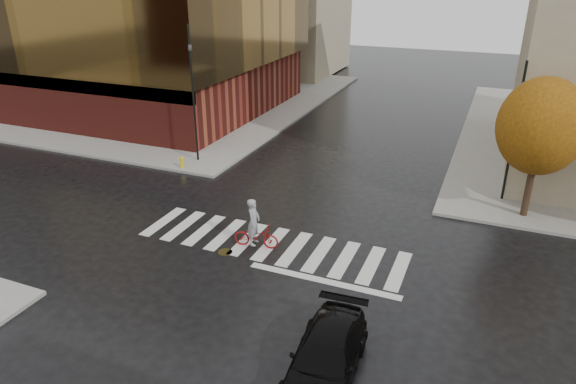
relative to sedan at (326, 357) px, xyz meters
name	(u,v)px	position (x,y,z in m)	size (l,w,h in m)	color
ground	(266,249)	(-4.65, 5.92, -0.67)	(120.00, 120.00, 0.00)	black
sidewalk_nw	(154,96)	(-25.65, 26.92, -0.60)	(30.00, 30.00, 0.15)	gray
crosswalk	(271,244)	(-4.65, 6.42, -0.67)	(12.00, 3.00, 0.01)	silver
office_glass	(110,2)	(-26.65, 23.91, 7.61)	(27.00, 19.00, 16.00)	maroon
tree_ne_a	(541,127)	(5.35, 13.32, 3.79)	(3.80, 3.80, 6.50)	black
sedan	(326,357)	(0.00, 0.00, 0.00)	(1.88, 4.62, 1.34)	black
cyclist	(255,231)	(-5.15, 5.98, 0.08)	(2.01, 0.95, 2.19)	#990D0F
traffic_light_nw	(192,85)	(-12.87, 13.88, 4.03)	(0.21, 0.18, 7.87)	black
traffic_light_ne	(515,125)	(4.35, 14.92, 3.34)	(0.17, 0.20, 6.87)	black
fire_hydrant	(182,161)	(-13.03, 12.42, -0.16)	(0.24, 0.24, 0.66)	#D9C20C
manhole	(225,252)	(-6.12, 5.07, -0.66)	(0.61, 0.61, 0.01)	#3F3716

